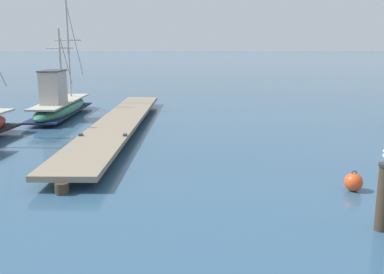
# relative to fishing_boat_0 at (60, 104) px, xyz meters

# --- Properties ---
(floating_dock) EXTENTS (2.49, 16.79, 0.53)m
(floating_dock) POSITION_rel_fishing_boat_0_xyz_m (3.50, -3.64, -0.30)
(floating_dock) COLOR gray
(floating_dock) RESTS_ON ground
(fishing_boat_0) EXTENTS (1.80, 8.36, 6.23)m
(fishing_boat_0) POSITION_rel_fishing_boat_0_xyz_m (0.00, 0.00, 0.00)
(fishing_boat_0) COLOR #337556
(fishing_boat_0) RESTS_ON ground
(mooring_piling) EXTENTS (0.30, 0.30, 1.40)m
(mooring_piling) POSITION_rel_fishing_boat_0_xyz_m (10.22, -14.26, 0.07)
(mooring_piling) COLOR #3D3023
(mooring_piling) RESTS_ON ground
(mooring_buoy) EXTENTS (0.47, 0.47, 0.54)m
(mooring_buoy) POSITION_rel_fishing_boat_0_xyz_m (10.60, -11.84, -0.43)
(mooring_buoy) COLOR #E04C1E
(mooring_buoy) RESTS_ON ground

